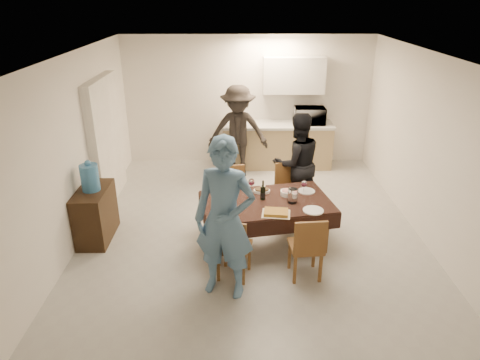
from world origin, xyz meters
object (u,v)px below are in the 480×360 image
Objects in this scene: savoury_tart at (276,212)px; person_near at (225,220)px; wine_bottle at (263,190)px; dining_table at (266,203)px; water_pitcher at (292,196)px; microwave at (310,116)px; person_far at (297,163)px; water_jug at (90,178)px; console at (96,214)px; person_kitchen at (238,131)px.

person_near is at bearing -134.13° from savoury_tart.
wine_bottle is at bearing 81.20° from person_near.
water_pitcher reaches higher than dining_table.
microwave is at bearing 77.11° from water_pitcher.
person_near is 2.38m from person_far.
person_far reaches higher than water_pitcher.
water_jug reaches higher than water_pitcher.
water_pitcher is 0.10× the size of person_near.
dining_table is at bearing -45.00° from wine_bottle.
microwave reaches higher than console.
water_pitcher is at bearing 52.85° from savoury_tart.
savoury_tart is (0.10, -0.38, 0.05)m from dining_table.
person_near reaches higher than console.
person_kitchen is at bearing -74.12° from person_far.
microwave is 0.30× the size of person_near.
water_pitcher is (2.82, -0.24, -0.18)m from water_jug.
dining_table is 9.39× the size of water_pitcher.
person_far is (3.02, 0.86, 0.44)m from console.
microwave is at bearing 38.85° from console.
water_jug is 4.52m from microwave.
person_near is (-0.50, -1.10, 0.15)m from wine_bottle.
water_pitcher is 3.16m from microwave.
console is 0.43× the size of person_near.
savoury_tart is at bearing -127.15° from water_pitcher.
wine_bottle reaches higher than console.
console is 2.65m from savoury_tart.
microwave reaches higher than savoury_tart.
microwave is at bearing 74.35° from savoury_tart.
person_far is (-0.50, -1.97, -0.25)m from microwave.
person_kitchen reaches higher than water_pitcher.
wine_bottle is 0.79× the size of savoury_tart.
savoury_tart is at bearing -12.46° from water_jug.
savoury_tart is at bearing -86.38° from dining_table.
dining_table is 0.38m from water_pitcher.
person_far reaches higher than wine_bottle.
dining_table is 5.28× the size of savoury_tart.
person_near is (1.92, -1.24, 0.01)m from water_jug.
console is 2.30× the size of savoury_tart.
wine_bottle is 0.41m from water_pitcher.
water_pitcher is 0.56× the size of savoury_tart.
water_pitcher is 0.42m from savoury_tart.
savoury_tart is 0.97m from person_near.
microwave is (0.70, 3.07, 0.28)m from water_pitcher.
savoury_tart is at bearing -12.46° from console.
savoury_tart is 0.61× the size of microwave.
microwave reaches higher than water_jug.
wine_bottle is 0.16× the size of person_kitchen.
dining_table is 2.49m from water_jug.
wine_bottle is 2.55m from person_kitchen.
person_kitchen is at bearing 17.35° from microwave.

